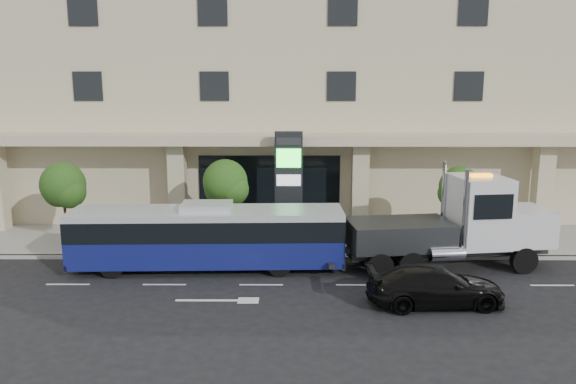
{
  "coord_description": "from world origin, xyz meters",
  "views": [
    {
      "loc": [
        1.24,
        -23.46,
        8.22
      ],
      "look_at": [
        1.09,
        2.0,
        3.22
      ],
      "focal_mm": 35.0,
      "sensor_mm": 36.0,
      "label": 1
    }
  ],
  "objects_px": {
    "city_bus": "(208,236)",
    "black_sedan": "(435,286)",
    "signage_pylon": "(289,186)",
    "tow_truck": "(458,226)"
  },
  "relations": [
    {
      "from": "tow_truck",
      "to": "black_sedan",
      "type": "relative_size",
      "value": 2.02
    },
    {
      "from": "city_bus",
      "to": "black_sedan",
      "type": "relative_size",
      "value": 2.36
    },
    {
      "from": "tow_truck",
      "to": "signage_pylon",
      "type": "height_order",
      "value": "signage_pylon"
    },
    {
      "from": "city_bus",
      "to": "black_sedan",
      "type": "bearing_deg",
      "value": -25.64
    },
    {
      "from": "tow_truck",
      "to": "signage_pylon",
      "type": "xyz_separation_m",
      "value": [
        -7.56,
        3.94,
        1.1
      ]
    },
    {
      "from": "signage_pylon",
      "to": "tow_truck",
      "type": "bearing_deg",
      "value": -27.36
    },
    {
      "from": "tow_truck",
      "to": "city_bus",
      "type": "bearing_deg",
      "value": 174.1
    },
    {
      "from": "city_bus",
      "to": "signage_pylon",
      "type": "distance_m",
      "value": 5.73
    },
    {
      "from": "black_sedan",
      "to": "city_bus",
      "type": "bearing_deg",
      "value": 62.77
    },
    {
      "from": "city_bus",
      "to": "signage_pylon",
      "type": "xyz_separation_m",
      "value": [
        3.57,
        4.23,
        1.48
      ]
    }
  ]
}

